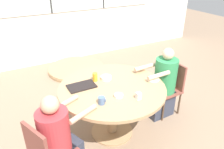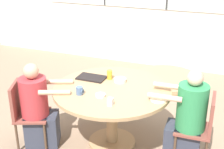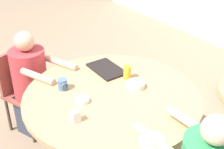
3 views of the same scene
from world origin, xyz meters
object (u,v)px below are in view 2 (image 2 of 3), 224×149
at_px(juice_glass, 110,75).
at_px(bowl_cereal, 100,95).
at_px(milk_carton_small, 110,102).
at_px(chair_for_woman_green_shirt, 24,109).
at_px(bowl_white_shallow, 120,80).
at_px(chair_for_man_blue_shirt, 202,124).
at_px(folded_table_stack, 166,79).
at_px(person_man_blue_shirt, 187,121).
at_px(coffee_mug, 80,91).
at_px(person_woman_green_shirt, 38,110).

bearing_deg(juice_glass, bowl_cereal, -79.91).
bearing_deg(juice_glass, milk_carton_small, -67.41).
bearing_deg(bowl_cereal, chair_for_woman_green_shirt, -170.43).
relative_size(juice_glass, bowl_white_shallow, 0.77).
relative_size(chair_for_man_blue_shirt, folded_table_stack, 0.66).
distance_m(juice_glass, bowl_white_shallow, 0.16).
xyz_separation_m(chair_for_woman_green_shirt, bowl_cereal, (0.96, 0.16, 0.29)).
height_order(chair_for_woman_green_shirt, person_man_blue_shirt, person_man_blue_shirt).
bearing_deg(coffee_mug, chair_for_man_blue_shirt, 13.50).
bearing_deg(bowl_white_shallow, chair_for_woman_green_shirt, -148.33).
relative_size(bowl_white_shallow, bowl_cereal, 1.35).
distance_m(chair_for_man_blue_shirt, bowl_white_shallow, 1.11).
height_order(coffee_mug, bowl_cereal, coffee_mug).
distance_m(juice_glass, folded_table_stack, 2.12).
distance_m(coffee_mug, folded_table_stack, 2.63).
bearing_deg(chair_for_man_blue_shirt, coffee_mug, 101.28).
relative_size(chair_for_man_blue_shirt, person_man_blue_shirt, 0.75).
height_order(person_woman_green_shirt, juice_glass, person_woman_green_shirt).
relative_size(chair_for_woman_green_shirt, bowl_cereal, 7.35).
relative_size(chair_for_man_blue_shirt, bowl_white_shallow, 5.44).
distance_m(coffee_mug, juice_glass, 0.56).
xyz_separation_m(person_woman_green_shirt, bowl_white_shallow, (0.87, 0.57, 0.31)).
relative_size(milk_carton_small, bowl_white_shallow, 0.56).
bearing_deg(chair_for_woman_green_shirt, milk_carton_small, 67.96).
bearing_deg(bowl_cereal, milk_carton_small, -40.12).
xyz_separation_m(chair_for_woman_green_shirt, folded_table_stack, (1.23, 2.59, -0.45)).
height_order(person_man_blue_shirt, bowl_cereal, person_man_blue_shirt).
bearing_deg(person_man_blue_shirt, coffee_mug, 102.80).
bearing_deg(folded_table_stack, person_man_blue_shirt, -72.44).
xyz_separation_m(bowl_white_shallow, bowl_cereal, (-0.07, -0.47, -0.01)).
bearing_deg(bowl_white_shallow, coffee_mug, -121.54).
distance_m(chair_for_woman_green_shirt, milk_carton_small, 1.18).
xyz_separation_m(person_woman_green_shirt, bowl_cereal, (0.80, 0.10, 0.30)).
bearing_deg(chair_for_man_blue_shirt, chair_for_woman_green_shirt, 100.10).
bearing_deg(bowl_white_shallow, bowl_cereal, -97.92).
bearing_deg(chair_for_man_blue_shirt, juice_glass, 78.09).
height_order(juice_glass, milk_carton_small, juice_glass).
bearing_deg(milk_carton_small, person_woman_green_shirt, 176.68).
bearing_deg(juice_glass, bowl_white_shallow, -11.06).
relative_size(juice_glass, milk_carton_small, 1.37).
bearing_deg(juice_glass, chair_for_woman_green_shirt, -142.73).
bearing_deg(chair_for_woman_green_shirt, bowl_cereal, 77.17).
bearing_deg(person_woman_green_shirt, bowl_white_shallow, 100.77).
bearing_deg(person_woman_green_shirt, chair_for_woman_green_shirt, -90.00).
bearing_deg(person_man_blue_shirt, bowl_cereal, 104.46).
bearing_deg(chair_for_woman_green_shirt, chair_for_man_blue_shirt, 79.90).
bearing_deg(bowl_white_shallow, person_man_blue_shirt, -11.65).
relative_size(chair_for_woman_green_shirt, bowl_white_shallow, 5.44).
bearing_deg(milk_carton_small, person_man_blue_shirt, 29.70).
xyz_separation_m(juice_glass, bowl_white_shallow, (0.15, -0.03, -0.04)).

